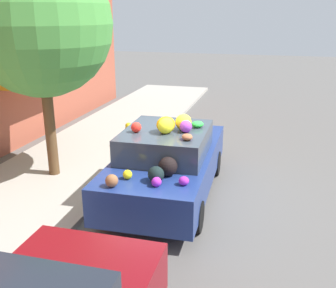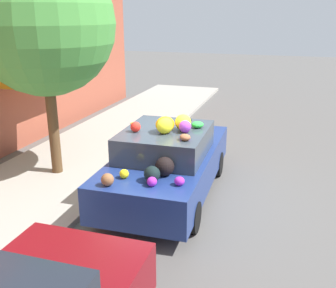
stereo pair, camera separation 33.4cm
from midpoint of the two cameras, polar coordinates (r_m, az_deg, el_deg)
ground_plane at (r=8.53m, az=0.36°, el=-7.19°), size 60.00×60.00×0.00m
sidewalk_curb at (r=9.60m, az=-15.26°, el=-4.47°), size 24.00×3.20×0.11m
street_tree at (r=8.98m, az=-16.57°, el=16.32°), size 3.05×3.05×4.89m
fire_hydrant at (r=11.02m, az=-4.19°, el=1.39°), size 0.20×0.20×0.70m
art_car at (r=8.14m, az=1.10°, el=-2.53°), size 4.34×1.98×1.82m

